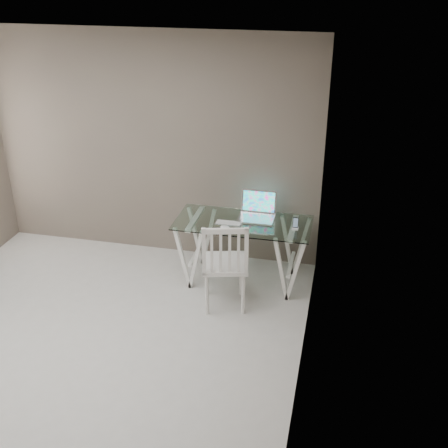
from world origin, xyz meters
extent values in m
plane|color=beige|center=(0.00, 0.00, 0.00)|extent=(4.50, 4.50, 0.00)
cube|color=white|center=(0.00, 0.00, 2.70)|extent=(4.00, 4.50, 0.02)
cube|color=#685D52|center=(0.00, 2.25, 1.35)|extent=(4.00, 0.02, 2.70)
cube|color=#685D52|center=(2.00, 0.00, 1.35)|extent=(0.02, 4.50, 2.70)
cube|color=silver|center=(1.20, 1.71, 0.74)|extent=(1.50, 0.70, 0.01)
cube|color=white|center=(0.65, 1.71, 0.36)|extent=(0.24, 0.62, 0.72)
cube|color=white|center=(1.75, 1.71, 0.36)|extent=(0.24, 0.62, 0.72)
cube|color=white|center=(1.10, 1.20, 0.50)|extent=(0.57, 0.57, 0.04)
cylinder|color=white|center=(0.97, 0.97, 0.24)|extent=(0.04, 0.04, 0.48)
cylinder|color=white|center=(1.33, 1.06, 0.24)|extent=(0.04, 0.04, 0.48)
cylinder|color=white|center=(0.87, 1.33, 0.24)|extent=(0.04, 0.04, 0.48)
cylinder|color=white|center=(1.24, 1.43, 0.24)|extent=(0.04, 0.04, 0.48)
cube|color=white|center=(1.16, 0.99, 0.76)|extent=(0.46, 0.15, 0.52)
cube|color=silver|center=(1.32, 1.82, 0.75)|extent=(0.40, 0.28, 0.02)
cube|color=#19D899|center=(1.32, 1.98, 0.89)|extent=(0.40, 0.07, 0.26)
cube|color=silver|center=(1.05, 1.65, 0.75)|extent=(0.29, 0.12, 0.01)
ellipsoid|color=white|center=(1.04, 1.51, 0.76)|extent=(0.11, 0.06, 0.03)
cube|color=white|center=(1.78, 1.67, 0.75)|extent=(0.07, 0.07, 0.02)
cube|color=black|center=(1.78, 1.68, 0.82)|extent=(0.06, 0.03, 0.12)
camera|label=1|loc=(2.23, -3.77, 3.43)|focal=45.00mm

